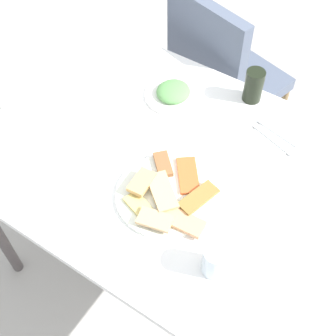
% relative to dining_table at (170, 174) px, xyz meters
% --- Properties ---
extents(ground_plane, '(6.00, 6.00, 0.00)m').
position_rel_dining_table_xyz_m(ground_plane, '(0.00, 0.00, -0.68)').
color(ground_plane, '#B3ADA7').
extents(dining_table, '(1.23, 0.90, 0.76)m').
position_rel_dining_table_xyz_m(dining_table, '(0.00, 0.00, 0.00)').
color(dining_table, white).
rests_on(dining_table, ground_plane).
extents(dining_chair, '(0.51, 0.52, 0.94)m').
position_rel_dining_table_xyz_m(dining_chair, '(-0.17, 0.66, -0.14)').
color(dining_chair, slate).
rests_on(dining_chair, ground_plane).
extents(pide_platter, '(0.31, 0.31, 0.04)m').
position_rel_dining_table_xyz_m(pide_platter, '(0.07, -0.13, 0.09)').
color(pide_platter, white).
rests_on(pide_platter, dining_table).
extents(salad_plate_greens, '(0.20, 0.20, 0.04)m').
position_rel_dining_table_xyz_m(salad_plate_greens, '(-0.15, 0.25, 0.09)').
color(salad_plate_greens, white).
rests_on(salad_plate_greens, dining_table).
extents(soda_can, '(0.09, 0.09, 0.12)m').
position_rel_dining_table_xyz_m(soda_can, '(0.09, 0.39, 0.14)').
color(soda_can, black).
rests_on(soda_can, dining_table).
extents(drinking_glass, '(0.07, 0.07, 0.10)m').
position_rel_dining_table_xyz_m(drinking_glass, '(0.30, -0.25, 0.13)').
color(drinking_glass, silver).
rests_on(drinking_glass, dining_table).
extents(paper_napkin, '(0.15, 0.15, 0.00)m').
position_rel_dining_table_xyz_m(paper_napkin, '(0.24, 0.27, 0.08)').
color(paper_napkin, white).
rests_on(paper_napkin, dining_table).
extents(fork, '(0.16, 0.06, 0.00)m').
position_rel_dining_table_xyz_m(fork, '(0.24, 0.25, 0.08)').
color(fork, silver).
rests_on(fork, paper_napkin).
extents(spoon, '(0.16, 0.05, 0.00)m').
position_rel_dining_table_xyz_m(spoon, '(0.24, 0.29, 0.08)').
color(spoon, silver).
rests_on(spoon, paper_napkin).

